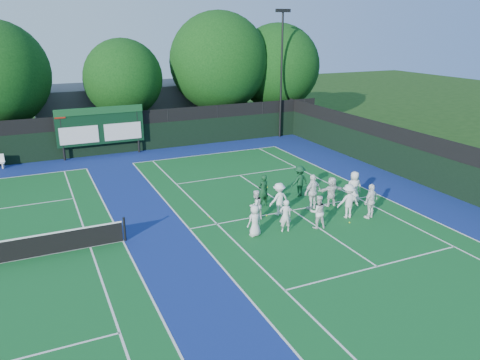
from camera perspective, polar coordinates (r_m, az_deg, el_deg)
name	(u,v)px	position (r m, az deg, el deg)	size (l,w,h in m)	color
ground	(303,217)	(23.06, 7.67, -4.55)	(120.00, 120.00, 0.00)	#16350E
court_apron	(179,231)	(21.58, -7.50, -6.19)	(34.00, 32.00, 0.01)	navy
near_court	(292,210)	(23.84, 6.40, -3.69)	(11.05, 23.85, 0.01)	#115722
back_fence	(115,135)	(35.13, -15.01, 5.30)	(34.00, 0.08, 3.00)	black
divider_fence_right	(429,164)	(28.91, 22.02, 1.83)	(0.08, 32.00, 3.00)	black
scoreboard	(100,126)	(34.41, -16.66, 6.31)	(6.00, 0.21, 3.55)	black
clubhouse	(143,106)	(43.49, -11.76, 8.81)	(18.00, 6.00, 4.00)	#555459
light_pole_right	(282,60)	(38.68, 5.11, 14.40)	(1.20, 0.30, 10.12)	black
tree_c	(125,80)	(38.35, -13.84, 11.73)	(6.08, 6.08, 8.04)	black
tree_d	(220,64)	(40.57, -2.43, 13.94)	(8.24, 8.24, 10.14)	black
tree_e	(278,69)	(43.05, 4.67, 13.37)	(7.51, 7.51, 9.18)	black
tennis_ball_0	(267,215)	(23.04, 3.25, -4.34)	(0.07, 0.07, 0.07)	#BFE21A
tennis_ball_2	(350,222)	(22.81, 13.21, -5.07)	(0.07, 0.07, 0.07)	#BFE21A
tennis_ball_3	(210,217)	(22.87, -3.72, -4.53)	(0.07, 0.07, 0.07)	#BFE21A
tennis_ball_4	(267,187)	(26.99, 3.36, -0.88)	(0.07, 0.07, 0.07)	#BFE21A
player_front_0	(255,221)	(20.66, 1.81, -4.98)	(0.71, 0.46, 1.45)	silver
player_front_1	(285,216)	(21.17, 5.55, -4.36)	(0.56, 0.37, 1.54)	silver
player_front_2	(318,212)	(21.73, 9.48, -3.84)	(0.77, 0.60, 1.59)	silver
player_front_3	(348,201)	(23.16, 13.07, -2.51)	(1.10, 0.63, 1.70)	silver
player_front_4	(371,201)	(23.35, 15.65, -2.50)	(1.02, 0.43, 1.74)	white
player_back_0	(256,205)	(22.31, 1.91, -3.10)	(0.73, 0.57, 1.51)	white
player_back_1	(279,199)	(22.98, 4.77, -2.32)	(1.06, 0.61, 1.64)	white
player_back_2	(313,192)	(23.82, 8.85, -1.46)	(1.09, 0.45, 1.85)	white
player_back_3	(331,192)	(24.48, 11.08, -1.39)	(1.46, 0.46, 1.57)	silver
player_back_4	(354,187)	(25.19, 13.73, -0.85)	(0.83, 0.54, 1.70)	silver
coach_left	(263,191)	(23.92, 2.83, -1.33)	(0.63, 0.41, 1.73)	#0F381C
coach_right	(299,181)	(25.59, 7.25, -0.13)	(1.12, 0.64, 1.73)	#103C20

